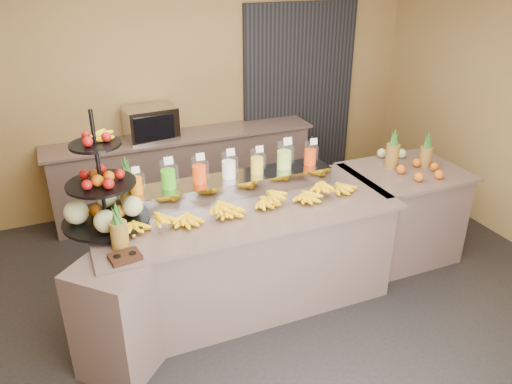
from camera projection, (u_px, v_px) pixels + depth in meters
ground at (259, 318)px, 4.25m from camera, size 6.00×6.00×0.00m
room_envelope at (244, 77)px, 4.15m from camera, size 6.04×5.02×2.82m
buffet_counter at (235, 260)px, 4.22m from camera, size 2.75×1.25×0.93m
right_counter at (400, 213)px, 4.97m from camera, size 1.08×0.88×0.93m
back_ledge at (185, 172)px, 5.92m from camera, size 3.10×0.55×0.93m
pitcher_tray at (229, 186)px, 4.28m from camera, size 1.85×0.30×0.15m
juice_pitcher_orange_a at (136, 183)px, 3.94m from camera, size 0.11×0.11×0.26m
juice_pitcher_green at (168, 176)px, 4.02m from camera, size 0.13×0.13×0.30m
juice_pitcher_orange_b at (199, 172)px, 4.12m from camera, size 0.12×0.13×0.29m
juice_pitcher_milk at (229, 167)px, 4.21m from camera, size 0.12×0.13×0.29m
juice_pitcher_lemon at (257, 163)px, 4.30m from camera, size 0.12×0.12×0.28m
juice_pitcher_lime at (284, 157)px, 4.38m from camera, size 0.13×0.14×0.32m
juice_pitcher_orange_c at (310, 155)px, 4.48m from camera, size 0.11×0.12×0.27m
banana_heap at (246, 202)px, 4.02m from camera, size 2.00×0.18×0.17m
fruit_stand at (109, 198)px, 3.72m from camera, size 0.71×0.71×0.91m
condiment_caddy at (125, 257)px, 3.39m from camera, size 0.23×0.18×0.03m
pineapple_left_a at (119, 232)px, 3.46m from camera, size 0.12×0.12×0.37m
pineapple_left_b at (128, 186)px, 4.05m from camera, size 0.15×0.15×0.44m
right_fruit_pile at (413, 163)px, 4.74m from camera, size 0.45×0.43×0.24m
oven_warmer at (151, 123)px, 5.51m from camera, size 0.58×0.43×0.36m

